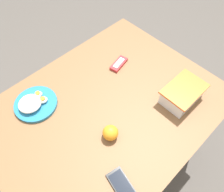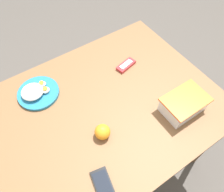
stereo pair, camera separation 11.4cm
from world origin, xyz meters
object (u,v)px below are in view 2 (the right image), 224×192
(cell_phone, at_px, (103,186))
(orange_fruit, at_px, (102,132))
(rice_plate, at_px, (37,92))
(food_container, at_px, (183,105))
(candy_bar, at_px, (126,65))

(cell_phone, bearing_deg, orange_fruit, -121.74)
(orange_fruit, relative_size, rice_plate, 0.34)
(food_container, distance_m, cell_phone, 0.55)
(food_container, distance_m, orange_fruit, 0.43)
(food_container, relative_size, cell_phone, 1.42)
(candy_bar, relative_size, cell_phone, 0.83)
(orange_fruit, distance_m, cell_phone, 0.23)
(food_container, distance_m, candy_bar, 0.41)
(rice_plate, distance_m, cell_phone, 0.60)
(rice_plate, bearing_deg, orange_fruit, 112.47)
(rice_plate, bearing_deg, cell_phone, 94.21)
(food_container, relative_size, rice_plate, 1.01)
(rice_plate, height_order, candy_bar, rice_plate)
(cell_phone, bearing_deg, rice_plate, -85.79)
(orange_fruit, bearing_deg, candy_bar, -139.83)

